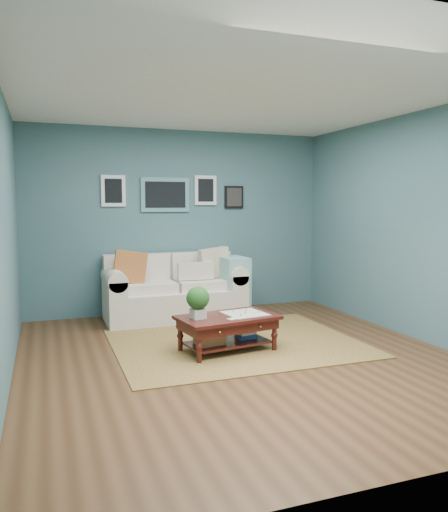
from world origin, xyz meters
name	(u,v)px	position (x,y,z in m)	size (l,w,h in m)	color
room_shell	(240,229)	(0.00, 0.06, 1.36)	(5.00, 5.02, 2.70)	brown
area_rug	(236,343)	(0.14, 0.54, 0.01)	(2.77, 2.22, 0.01)	brown
loveseat	(180,289)	(-0.14, 2.03, 0.41)	(1.97, 0.89, 1.01)	silver
coffee_table	(223,322)	(-0.12, 0.28, 0.33)	(1.14, 0.77, 0.74)	#37100C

